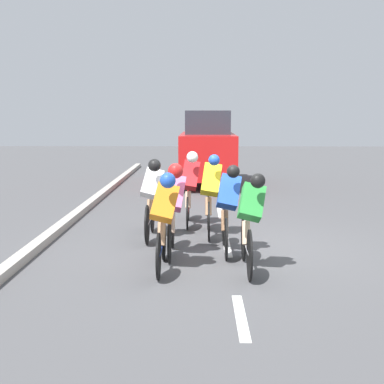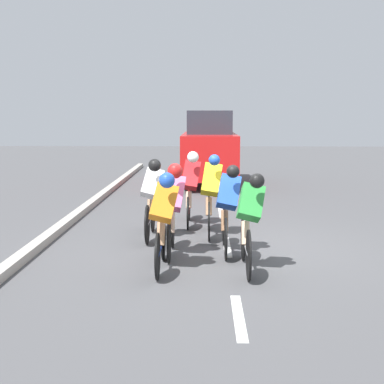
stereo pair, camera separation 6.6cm
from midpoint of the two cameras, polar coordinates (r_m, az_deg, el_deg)
ground_plane at (r=9.08m, az=4.00°, el=-6.08°), size 60.00×60.00×0.00m
lane_stripe_near at (r=6.16m, az=5.31°, el=-13.09°), size 0.12×1.40×0.01m
lane_stripe_mid at (r=9.21m, az=3.96°, el=-5.85°), size 0.12×1.40×0.01m
lane_stripe_far at (r=12.34m, az=3.31°, el=-2.24°), size 0.12×1.40×0.01m
curb at (r=9.60m, az=-15.57°, el=-5.15°), size 0.20×28.72×0.14m
cyclist_blue at (r=8.66m, az=4.01°, el=-1.58°), size 0.42×1.62×1.47m
cyclist_pink at (r=8.45m, az=-1.87°, el=-1.55°), size 0.41×1.62×1.51m
cyclist_red at (r=10.83m, az=-0.02°, el=0.66°), size 0.41×1.63×1.53m
cyclist_green at (r=7.69m, az=6.36°, el=-3.00°), size 0.43×1.73×1.45m
cyclist_white at (r=9.70m, az=-4.12°, el=-0.48°), size 0.44×1.71×1.48m
cyclist_yellow at (r=9.89m, az=2.19°, el=-0.19°), size 0.41×1.67×1.54m
cyclist_orange at (r=7.68m, az=-2.88°, el=-2.81°), size 0.44×1.68×1.46m
support_car at (r=17.36m, az=1.97°, el=4.68°), size 1.70×4.40×2.38m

